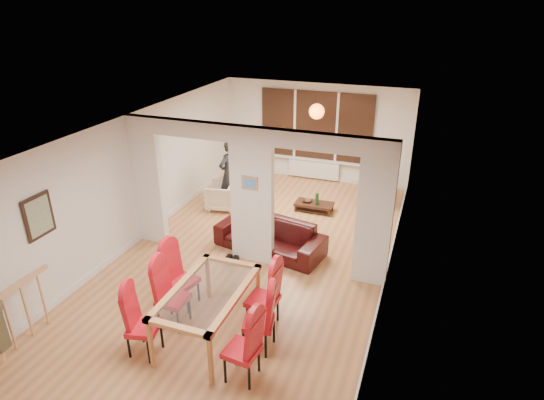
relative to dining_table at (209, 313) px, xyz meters
The scene contains 24 objects.
floor 2.28m from the dining_table, 95.58° to the left, with size 5.00×9.00×0.01m, color #C1814D.
room_walls 2.41m from the dining_table, 95.58° to the left, with size 5.00×9.00×2.60m, color silver, non-canonical shape.
divider_wall 2.41m from the dining_table, 95.58° to the left, with size 5.00×0.18×2.60m, color white.
bay_window_blinds 6.77m from the dining_table, 91.87° to the left, with size 3.00×0.08×1.80m, color black.
radiator 6.64m from the dining_table, 91.88° to the left, with size 1.40×0.08×0.50m, color white.
pendant_light 5.80m from the dining_table, 89.15° to the left, with size 0.36×0.36×0.36m, color orange.
stair_newel 2.65m from the dining_table, 158.63° to the right, with size 0.40×1.20×1.10m, color tan, non-canonical shape.
wall_poster 2.94m from the dining_table, behind, with size 0.04×0.52×0.67m, color gray.
pillar_photo 2.46m from the dining_table, 95.83° to the left, with size 0.30×0.03×0.25m, color #4C8CD8.
dining_table is the anchor object (origin of this frame).
dining_chair_la 0.93m from the dining_table, 137.77° to the right, with size 0.41×0.41×1.01m, color red, non-canonical shape.
dining_chair_lb 0.64m from the dining_table, behind, with size 0.42×0.42×1.05m, color red, non-canonical shape.
dining_chair_lc 0.90m from the dining_table, 144.98° to the left, with size 0.43×0.43×1.06m, color red, non-canonical shape.
dining_chair_ra 0.97m from the dining_table, 36.82° to the right, with size 0.42×0.42×1.04m, color red, non-canonical shape.
dining_chair_rb 0.78m from the dining_table, ahead, with size 0.41×0.41×1.03m, color red, non-canonical shape.
dining_chair_rc 0.82m from the dining_table, 36.58° to the left, with size 0.44×0.44×1.10m, color red, non-canonical shape.
sofa 2.64m from the dining_table, 90.52° to the left, with size 2.16×0.84×0.63m, color black.
armchair 4.46m from the dining_table, 113.29° to the left, with size 0.70×0.68×0.64m, color #F5E5CF.
person 4.60m from the dining_table, 110.85° to the left, with size 0.39×0.60×1.64m, color black.
television 5.92m from the dining_table, 73.96° to the left, with size 0.13×0.96×0.55m, color black.
coffee_table 4.70m from the dining_table, 85.98° to the left, with size 0.88×0.44×0.20m, color #361D12, non-canonical shape.
bottle 4.62m from the dining_table, 84.93° to the left, with size 0.08×0.08×0.31m, color #143F19.
bowl 4.69m from the dining_table, 88.14° to the left, with size 0.23×0.23×0.06m, color #361D12.
shoes 2.08m from the dining_table, 105.97° to the left, with size 0.22×0.24×0.09m, color black, non-canonical shape.
Camera 1 is at (2.90, -6.94, 4.61)m, focal length 30.00 mm.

